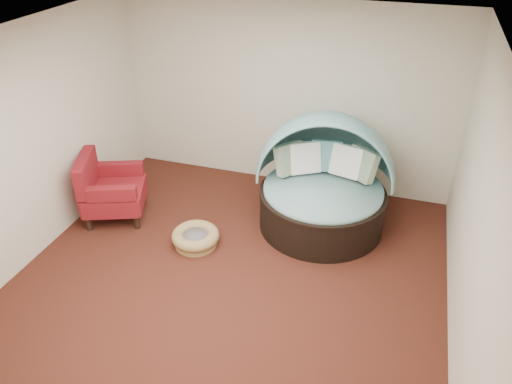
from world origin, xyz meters
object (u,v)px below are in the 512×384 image
(canopy_daybed, at_px, (324,177))
(pet_basket, at_px, (196,237))
(red_armchair, at_px, (109,189))
(side_table, at_px, (122,192))

(canopy_daybed, bearing_deg, pet_basket, -152.95)
(canopy_daybed, distance_m, pet_basket, 1.89)
(canopy_daybed, distance_m, red_armchair, 2.98)
(canopy_daybed, relative_size, side_table, 3.74)
(canopy_daybed, xyz_separation_m, red_armchair, (-2.86, -0.77, -0.28))
(pet_basket, height_order, red_armchair, red_armchair)
(canopy_daybed, height_order, pet_basket, canopy_daybed)
(pet_basket, bearing_deg, canopy_daybed, 35.29)
(canopy_daybed, height_order, side_table, canopy_daybed)
(side_table, bearing_deg, pet_basket, -19.66)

